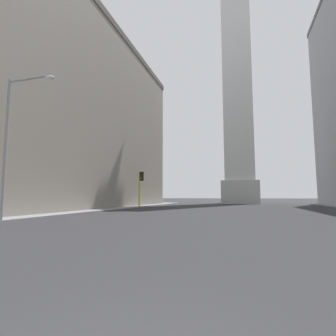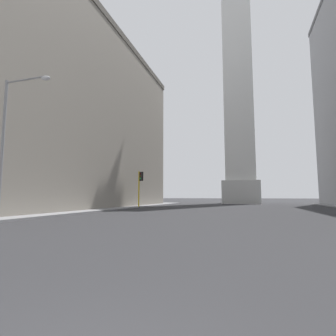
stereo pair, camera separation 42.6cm
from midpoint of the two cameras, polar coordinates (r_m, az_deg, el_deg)
name	(u,v)px [view 2 (the right image)]	position (r m, az deg, el deg)	size (l,w,h in m)	color
sidewalk_left	(71,211)	(28.94, -19.92, -8.89)	(5.00, 71.25, 0.15)	gray
building_left	(26,115)	(42.11, -28.23, 10.12)	(24.72, 49.29, 25.80)	gray
obelisk	(237,56)	(69.56, 15.04, 22.46)	(8.01, 8.01, 71.93)	silver
traffic_light_mid_left	(140,184)	(38.06, -5.83, -3.40)	(0.79, 0.51, 5.22)	yellow
street_lamp	(10,133)	(19.68, -30.66, 6.55)	(3.57, 0.36, 9.29)	gray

